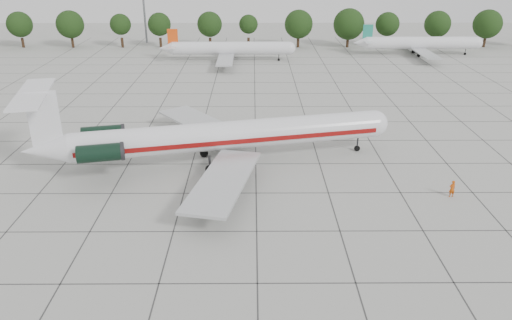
{
  "coord_description": "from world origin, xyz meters",
  "views": [
    {
      "loc": [
        -0.31,
        -49.12,
        25.3
      ],
      "look_at": [
        -0.01,
        1.14,
        3.5
      ],
      "focal_mm": 35.0,
      "sensor_mm": 36.0,
      "label": 1
    }
  ],
  "objects_px": {
    "main_airliner": "(211,136)",
    "bg_airliner_d": "(421,43)",
    "ground_crew": "(452,189)",
    "bg_airliner_c": "(230,49)"
  },
  "relations": [
    {
      "from": "main_airliner",
      "to": "bg_airliner_d",
      "type": "height_order",
      "value": "main_airliner"
    },
    {
      "from": "main_airliner",
      "to": "ground_crew",
      "type": "distance_m",
      "value": 28.26
    },
    {
      "from": "main_airliner",
      "to": "bg_airliner_d",
      "type": "distance_m",
      "value": 81.27
    },
    {
      "from": "bg_airliner_c",
      "to": "bg_airliner_d",
      "type": "xyz_separation_m",
      "value": [
        46.61,
        6.6,
        0.0
      ]
    },
    {
      "from": "ground_crew",
      "to": "bg_airliner_d",
      "type": "height_order",
      "value": "bg_airliner_d"
    },
    {
      "from": "main_airliner",
      "to": "bg_airliner_c",
      "type": "relative_size",
      "value": 1.58
    },
    {
      "from": "main_airliner",
      "to": "ground_crew",
      "type": "xyz_separation_m",
      "value": [
        26.69,
        -8.86,
        -2.77
      ]
    },
    {
      "from": "main_airliner",
      "to": "bg_airliner_c",
      "type": "distance_m",
      "value": 60.11
    },
    {
      "from": "main_airliner",
      "to": "bg_airliner_c",
      "type": "xyz_separation_m",
      "value": [
        -0.2,
        60.1,
        -0.82
      ]
    },
    {
      "from": "main_airliner",
      "to": "ground_crew",
      "type": "bearing_deg",
      "value": -31.07
    }
  ]
}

